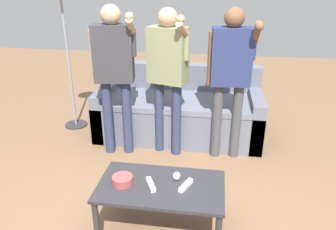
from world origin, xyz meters
The scene contains 11 objects.
ground_plane centered at (0.00, 0.00, 0.00)m, with size 12.00×12.00×0.00m, color brown.
couch centered at (0.03, 1.63, 0.29)m, with size 1.90×0.84×0.80m.
coffee_table centered at (0.10, -0.02, 0.35)m, with size 0.92×0.51×0.40m.
snack_bowl centered at (-0.18, -0.04, 0.43)m, with size 0.15×0.15×0.06m, color #B24C47.
game_remote_nunchuk centered at (0.20, 0.08, 0.42)m, with size 0.06×0.09×0.05m.
floor_lamp centered at (-1.31, 1.65, 1.54)m, with size 0.31×0.31×1.81m.
player_left centered at (-0.56, 1.08, 0.98)m, with size 0.48×0.31×1.55m.
player_center centered at (-0.03, 1.17, 0.96)m, with size 0.44×0.40×1.53m.
player_right centered at (0.58, 1.17, 0.97)m, with size 0.47×0.35×1.54m.
game_remote_wand_near centered at (0.03, -0.04, 0.41)m, with size 0.10×0.16×0.03m.
game_remote_wand_far centered at (0.28, -0.02, 0.41)m, with size 0.10×0.16×0.03m.
Camera 1 is at (0.45, -1.94, 1.80)m, focal length 34.70 mm.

